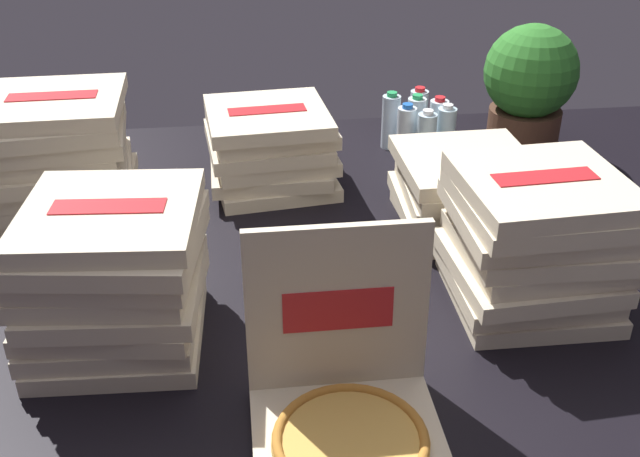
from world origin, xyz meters
TOP-DOWN VIEW (x-y plane):
  - ground_plane at (0.00, 0.00)m, footprint 3.20×2.40m
  - open_pizza_box at (-0.03, -0.48)m, footprint 0.37×0.40m
  - pizza_stack_right_mid at (-0.10, 0.67)m, footprint 0.43×0.43m
  - pizza_stack_right_near at (-0.72, 0.49)m, footprint 0.43×0.43m
  - pizza_stack_left_mid at (0.45, 0.33)m, footprint 0.41×0.40m
  - pizza_stack_center_near at (-0.50, -0.11)m, footprint 0.43×0.43m
  - pizza_stack_left_near at (0.49, -0.07)m, footprint 0.41×0.41m
  - water_bottle_0 at (0.43, 0.88)m, footprint 0.07×0.07m
  - water_bottle_1 at (0.37, 0.79)m, footprint 0.07×0.07m
  - water_bottle_2 at (0.51, 0.77)m, footprint 0.07×0.07m
  - water_bottle_3 at (0.35, 0.91)m, footprint 0.07×0.07m
  - water_bottle_4 at (0.50, 0.85)m, footprint 0.07×0.07m
  - water_bottle_5 at (0.46, 0.95)m, footprint 0.07×0.07m
  - water_bottle_6 at (0.43, 0.73)m, footprint 0.07×0.07m
  - potted_plant at (0.81, 0.83)m, footprint 0.32×0.32m

SIDE VIEW (x-z plane):
  - ground_plane at x=0.00m, z-range -0.02..0.00m
  - open_pizza_box at x=-0.03m, z-range -0.12..0.28m
  - water_bottle_0 at x=0.43m, z-range -0.01..0.20m
  - water_bottle_1 at x=0.37m, z-range -0.01..0.20m
  - water_bottle_2 at x=0.51m, z-range -0.01..0.20m
  - water_bottle_3 at x=0.35m, z-range -0.01..0.20m
  - water_bottle_4 at x=0.50m, z-range -0.01..0.20m
  - water_bottle_5 at x=0.46m, z-range -0.01..0.20m
  - water_bottle_6 at x=0.43m, z-range -0.01..0.20m
  - pizza_stack_left_mid at x=0.45m, z-range 0.00..0.21m
  - pizza_stack_right_mid at x=-0.10m, z-range 0.00..0.26m
  - pizza_stack_left_near at x=0.49m, z-range 0.00..0.34m
  - pizza_stack_center_near at x=-0.50m, z-range 0.00..0.34m
  - pizza_stack_right_near at x=-0.72m, z-range 0.00..0.39m
  - potted_plant at x=0.81m, z-range 0.02..0.47m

